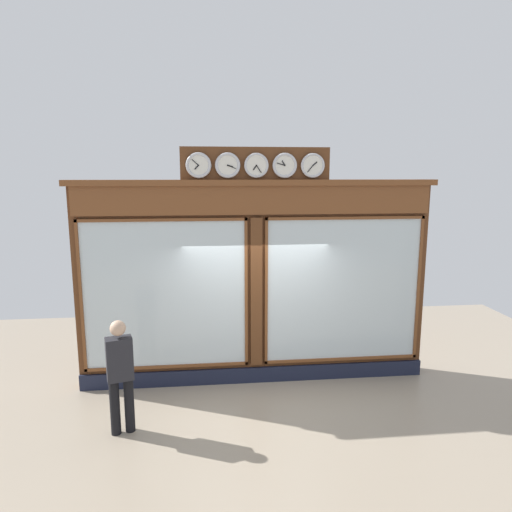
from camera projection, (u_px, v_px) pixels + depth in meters
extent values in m
plane|color=gray|center=(281.00, 485.00, 5.47)|extent=(14.00, 14.00, 0.00)
cube|color=#5B3319|center=(255.00, 285.00, 8.05)|extent=(6.14, 0.30, 3.50)
cube|color=#191E33|center=(256.00, 375.00, 8.17)|extent=(6.14, 0.08, 0.28)
cube|color=brown|center=(256.00, 200.00, 7.59)|extent=(6.02, 0.08, 0.48)
cube|color=brown|center=(256.00, 183.00, 7.56)|extent=(6.26, 0.20, 0.10)
cube|color=silver|center=(343.00, 290.00, 8.07)|extent=(2.72, 0.02, 2.52)
cube|color=brown|center=(346.00, 218.00, 7.82)|extent=(2.82, 0.04, 0.05)
cube|color=brown|center=(341.00, 359.00, 8.28)|extent=(2.82, 0.04, 0.05)
cube|color=brown|center=(418.00, 288.00, 8.19)|extent=(0.05, 0.04, 2.62)
cube|color=brown|center=(266.00, 293.00, 7.90)|extent=(0.05, 0.04, 2.62)
cube|color=silver|center=(165.00, 295.00, 7.74)|extent=(2.72, 0.02, 2.52)
cube|color=brown|center=(162.00, 220.00, 7.49)|extent=(2.82, 0.04, 0.05)
cube|color=brown|center=(168.00, 366.00, 7.95)|extent=(2.82, 0.04, 0.05)
cube|color=brown|center=(81.00, 298.00, 7.58)|extent=(0.05, 0.04, 2.62)
cube|color=brown|center=(246.00, 293.00, 7.87)|extent=(0.05, 0.04, 2.62)
cube|color=#5B3319|center=(256.00, 293.00, 7.89)|extent=(0.20, 0.10, 2.62)
cube|color=#5B3319|center=(256.00, 165.00, 7.55)|extent=(2.50, 0.06, 0.60)
cylinder|color=white|center=(313.00, 165.00, 7.57)|extent=(0.33, 0.02, 0.33)
torus|color=silver|center=(313.00, 165.00, 7.57)|extent=(0.41, 0.04, 0.41)
cube|color=black|center=(315.00, 164.00, 7.56)|extent=(0.08, 0.01, 0.07)
cube|color=black|center=(310.00, 169.00, 7.56)|extent=(0.10, 0.01, 0.12)
sphere|color=black|center=(313.00, 165.00, 7.55)|extent=(0.02, 0.02, 0.02)
cylinder|color=white|center=(285.00, 165.00, 7.52)|extent=(0.33, 0.02, 0.33)
torus|color=silver|center=(285.00, 165.00, 7.52)|extent=(0.41, 0.05, 0.41)
cube|color=black|center=(283.00, 163.00, 7.50)|extent=(0.06, 0.01, 0.09)
cube|color=black|center=(281.00, 164.00, 7.50)|extent=(0.14, 0.01, 0.05)
sphere|color=black|center=(285.00, 165.00, 7.51)|extent=(0.02, 0.02, 0.02)
cylinder|color=white|center=(256.00, 165.00, 7.47)|extent=(0.33, 0.02, 0.33)
torus|color=silver|center=(256.00, 165.00, 7.47)|extent=(0.41, 0.04, 0.41)
cube|color=black|center=(255.00, 168.00, 7.46)|extent=(0.07, 0.01, 0.08)
cube|color=black|center=(259.00, 169.00, 7.47)|extent=(0.09, 0.01, 0.12)
sphere|color=black|center=(257.00, 165.00, 7.46)|extent=(0.02, 0.02, 0.02)
cylinder|color=white|center=(228.00, 165.00, 7.42)|extent=(0.33, 0.02, 0.33)
torus|color=silver|center=(228.00, 165.00, 7.42)|extent=(0.42, 0.05, 0.42)
cube|color=black|center=(230.00, 166.00, 7.42)|extent=(0.09, 0.01, 0.04)
cube|color=black|center=(232.00, 167.00, 7.42)|extent=(0.14, 0.01, 0.06)
sphere|color=black|center=(228.00, 165.00, 7.41)|extent=(0.02, 0.02, 0.02)
cylinder|color=white|center=(199.00, 165.00, 7.37)|extent=(0.33, 0.02, 0.33)
torus|color=silver|center=(198.00, 165.00, 7.37)|extent=(0.42, 0.05, 0.42)
cube|color=black|center=(197.00, 167.00, 7.36)|extent=(0.08, 0.01, 0.08)
cube|color=black|center=(195.00, 162.00, 7.35)|extent=(0.11, 0.01, 0.10)
sphere|color=black|center=(198.00, 165.00, 7.36)|extent=(0.02, 0.02, 0.02)
cylinder|color=black|center=(115.00, 407.00, 6.49)|extent=(0.14, 0.14, 0.82)
cylinder|color=black|center=(129.00, 405.00, 6.56)|extent=(0.14, 0.14, 0.82)
cube|color=#232328|center=(119.00, 359.00, 6.40)|extent=(0.41, 0.31, 0.62)
sphere|color=tan|center=(118.00, 328.00, 6.32)|extent=(0.22, 0.22, 0.22)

